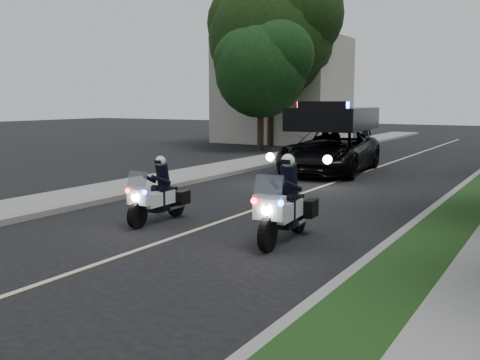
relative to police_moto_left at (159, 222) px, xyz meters
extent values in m
plane|color=black|center=(1.24, -1.73, 0.00)|extent=(120.00, 120.00, 0.00)
cube|color=gray|center=(5.34, 8.27, 0.07)|extent=(0.20, 60.00, 0.15)
cube|color=gray|center=(-2.86, 8.27, 0.07)|extent=(0.20, 60.00, 0.15)
cube|color=gray|center=(-3.96, 8.27, 0.08)|extent=(2.00, 60.00, 0.16)
cube|color=#A8A396|center=(-8.76, 24.27, 3.50)|extent=(8.00, 6.00, 7.00)
cube|color=#BFB78C|center=(1.24, 8.27, 0.00)|extent=(0.12, 50.00, 0.01)
imported|color=black|center=(0.13, 10.57, 0.00)|extent=(3.43, 6.42, 3.00)
imported|color=black|center=(-0.75, 17.54, 0.00)|extent=(0.67, 1.60, 0.82)
imported|color=black|center=(-0.75, 17.54, 0.00)|extent=(0.68, 0.47, 1.81)
camera|label=1|loc=(8.16, -10.04, 2.82)|focal=41.60mm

